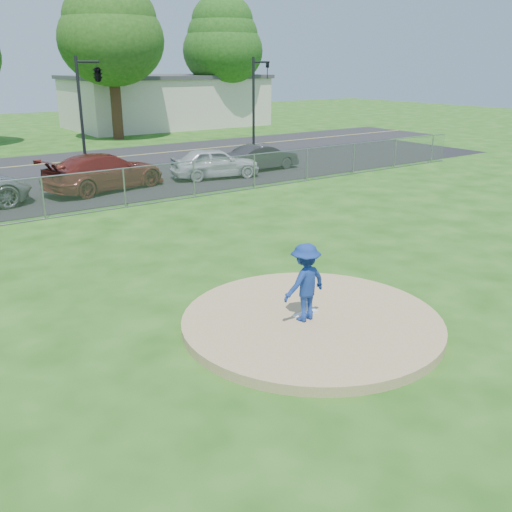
{
  "coord_description": "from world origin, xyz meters",
  "views": [
    {
      "loc": [
        -7.19,
        -8.14,
        5.2
      ],
      "look_at": [
        0.0,
        2.0,
        1.0
      ],
      "focal_mm": 40.0,
      "sensor_mm": 36.0,
      "label": 1
    }
  ],
  "objects_px": {
    "tree_far_right": "(223,40)",
    "parked_car_pearl": "(215,163)",
    "traffic_signal_center": "(96,76)",
    "parked_car_charcoal": "(262,157)",
    "commercial_building": "(166,101)",
    "parked_car_darkred": "(105,172)",
    "tree_right": "(110,26)",
    "pitcher": "(305,282)",
    "traffic_signal_right": "(257,95)"
  },
  "relations": [
    {
      "from": "parked_car_darkred",
      "to": "parked_car_charcoal",
      "type": "relative_size",
      "value": 1.4
    },
    {
      "from": "traffic_signal_center",
      "to": "pitcher",
      "type": "height_order",
      "value": "traffic_signal_center"
    },
    {
      "from": "commercial_building",
      "to": "parked_car_darkred",
      "type": "relative_size",
      "value": 3.03
    },
    {
      "from": "tree_far_right",
      "to": "parked_car_darkred",
      "type": "bearing_deg",
      "value": -133.37
    },
    {
      "from": "tree_far_right",
      "to": "pitcher",
      "type": "height_order",
      "value": "tree_far_right"
    },
    {
      "from": "tree_far_right",
      "to": "commercial_building",
      "type": "bearing_deg",
      "value": 143.13
    },
    {
      "from": "commercial_building",
      "to": "traffic_signal_right",
      "type": "bearing_deg",
      "value": -96.29
    },
    {
      "from": "parked_car_darkred",
      "to": "parked_car_pearl",
      "type": "relative_size",
      "value": 1.29
    },
    {
      "from": "tree_far_right",
      "to": "parked_car_charcoal",
      "type": "height_order",
      "value": "tree_far_right"
    },
    {
      "from": "tree_right",
      "to": "traffic_signal_right",
      "type": "relative_size",
      "value": 2.08
    },
    {
      "from": "parked_car_pearl",
      "to": "parked_car_charcoal",
      "type": "distance_m",
      "value": 3.15
    },
    {
      "from": "tree_far_right",
      "to": "traffic_signal_center",
      "type": "distance_m",
      "value": 20.78
    },
    {
      "from": "traffic_signal_right",
      "to": "parked_car_charcoal",
      "type": "relative_size",
      "value": 1.45
    },
    {
      "from": "commercial_building",
      "to": "parked_car_darkred",
      "type": "xyz_separation_m",
      "value": [
        -14.41,
        -22.49,
        -1.36
      ]
    },
    {
      "from": "parked_car_charcoal",
      "to": "traffic_signal_right",
      "type": "bearing_deg",
      "value": -35.27
    },
    {
      "from": "tree_far_right",
      "to": "pitcher",
      "type": "distance_m",
      "value": 40.82
    },
    {
      "from": "commercial_building",
      "to": "tree_right",
      "type": "relative_size",
      "value": 1.41
    },
    {
      "from": "commercial_building",
      "to": "traffic_signal_right",
      "type": "distance_m",
      "value": 16.14
    },
    {
      "from": "tree_right",
      "to": "pitcher",
      "type": "xyz_separation_m",
      "value": [
        -9.18,
        -31.97,
        -6.64
      ]
    },
    {
      "from": "commercial_building",
      "to": "tree_right",
      "type": "height_order",
      "value": "tree_right"
    },
    {
      "from": "parked_car_darkred",
      "to": "tree_right",
      "type": "bearing_deg",
      "value": -37.23
    },
    {
      "from": "commercial_building",
      "to": "traffic_signal_right",
      "type": "height_order",
      "value": "traffic_signal_right"
    },
    {
      "from": "commercial_building",
      "to": "pitcher",
      "type": "distance_m",
      "value": 41.29
    },
    {
      "from": "tree_right",
      "to": "parked_car_darkred",
      "type": "distance_m",
      "value": 19.33
    },
    {
      "from": "pitcher",
      "to": "parked_car_charcoal",
      "type": "height_order",
      "value": "pitcher"
    },
    {
      "from": "pitcher",
      "to": "parked_car_pearl",
      "type": "xyz_separation_m",
      "value": [
        7.1,
        15.11,
        -0.29
      ]
    },
    {
      "from": "traffic_signal_center",
      "to": "parked_car_charcoal",
      "type": "distance_m",
      "value": 9.68
    },
    {
      "from": "traffic_signal_center",
      "to": "tree_right",
      "type": "bearing_deg",
      "value": 63.29
    },
    {
      "from": "tree_right",
      "to": "traffic_signal_right",
      "type": "xyz_separation_m",
      "value": [
        5.24,
        -10.0,
        -4.29
      ]
    },
    {
      "from": "traffic_signal_right",
      "to": "traffic_signal_center",
      "type": "bearing_deg",
      "value": -180.0
    },
    {
      "from": "commercial_building",
      "to": "tree_right",
      "type": "xyz_separation_m",
      "value": [
        -7.0,
        -6.0,
        5.49
      ]
    },
    {
      "from": "commercial_building",
      "to": "traffic_signal_center",
      "type": "relative_size",
      "value": 2.93
    },
    {
      "from": "commercial_building",
      "to": "parked_car_pearl",
      "type": "height_order",
      "value": "commercial_building"
    },
    {
      "from": "tree_right",
      "to": "parked_car_darkred",
      "type": "xyz_separation_m",
      "value": [
        -7.41,
        -16.49,
        -6.85
      ]
    },
    {
      "from": "parked_car_pearl",
      "to": "parked_car_charcoal",
      "type": "xyz_separation_m",
      "value": [
        3.12,
        0.46,
        -0.08
      ]
    },
    {
      "from": "commercial_building",
      "to": "traffic_signal_center",
      "type": "height_order",
      "value": "traffic_signal_center"
    },
    {
      "from": "tree_far_right",
      "to": "traffic_signal_right",
      "type": "xyz_separation_m",
      "value": [
        -5.76,
        -13.0,
        -3.7
      ]
    },
    {
      "from": "traffic_signal_center",
      "to": "pitcher",
      "type": "relative_size",
      "value": 3.44
    },
    {
      "from": "parked_car_pearl",
      "to": "parked_car_darkred",
      "type": "bearing_deg",
      "value": 98.74
    },
    {
      "from": "traffic_signal_center",
      "to": "traffic_signal_right",
      "type": "xyz_separation_m",
      "value": [
        10.27,
        0.0,
        -1.25
      ]
    },
    {
      "from": "parked_car_charcoal",
      "to": "pitcher",
      "type": "bearing_deg",
      "value": 144.64
    },
    {
      "from": "parked_car_charcoal",
      "to": "parked_car_darkred",
      "type": "bearing_deg",
      "value": 88.51
    },
    {
      "from": "parked_car_darkred",
      "to": "parked_car_pearl",
      "type": "height_order",
      "value": "parked_car_darkred"
    },
    {
      "from": "tree_right",
      "to": "traffic_signal_right",
      "type": "bearing_deg",
      "value": -62.36
    },
    {
      "from": "tree_far_right",
      "to": "parked_car_pearl",
      "type": "bearing_deg",
      "value": -123.36
    },
    {
      "from": "traffic_signal_center",
      "to": "parked_car_charcoal",
      "type": "height_order",
      "value": "traffic_signal_center"
    },
    {
      "from": "traffic_signal_right",
      "to": "parked_car_pearl",
      "type": "relative_size",
      "value": 1.33
    },
    {
      "from": "traffic_signal_center",
      "to": "parked_car_pearl",
      "type": "bearing_deg",
      "value": -66.71
    },
    {
      "from": "pitcher",
      "to": "parked_car_charcoal",
      "type": "relative_size",
      "value": 0.42
    },
    {
      "from": "traffic_signal_center",
      "to": "parked_car_darkred",
      "type": "distance_m",
      "value": 7.9
    }
  ]
}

